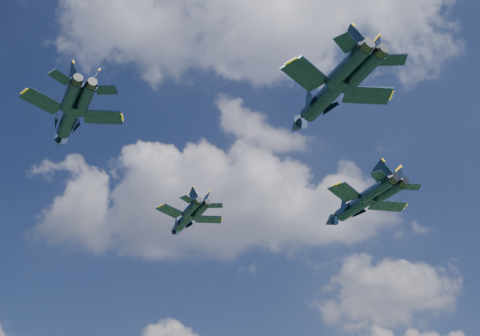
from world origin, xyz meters
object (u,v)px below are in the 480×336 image
at_px(jet_lead, 184,221).
at_px(jet_left, 68,120).
at_px(jet_right, 354,206).
at_px(jet_slot, 323,99).

distance_m(jet_lead, jet_left, 29.94).
height_order(jet_right, jet_slot, jet_right).
height_order(jet_lead, jet_left, jet_left).
bearing_deg(jet_slot, jet_right, 47.63).
xyz_separation_m(jet_lead, jet_slot, (21.88, -32.46, -2.46)).
height_order(jet_lead, jet_right, jet_lead).
distance_m(jet_left, jet_right, 42.63).
bearing_deg(jet_left, jet_slot, -39.54).
bearing_deg(jet_left, jet_right, 1.16).
height_order(jet_lead, jet_slot, jet_lead).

